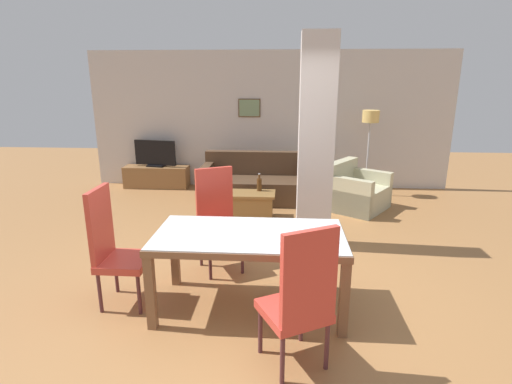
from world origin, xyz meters
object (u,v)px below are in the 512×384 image
Objects in this scene: dining_table at (250,248)px; armchair at (355,193)px; tv_screen at (155,154)px; dining_chair_near_right at (300,298)px; bottle at (259,184)px; dining_chair_head_left at (113,245)px; floor_lamp at (370,125)px; dining_chair_far_left at (218,218)px; sofa at (255,184)px; coffee_table at (253,205)px; tv_stand at (157,177)px.

dining_table is 1.41× the size of armchair.
tv_screen reaches higher than dining_table.
dining_chair_near_right reaches higher than bottle.
armchair reaches higher than bottle.
dining_table is 0.95m from dining_chair_near_right.
dining_chair_head_left reaches higher than dining_table.
dining_chair_near_right is 1.95m from dining_chair_head_left.
floor_lamp is at bearing 65.20° from dining_table.
tv_screen is 4.24m from floor_lamp.
dining_chair_far_left is 3.96m from tv_screen.
dining_chair_far_left is (-0.44, 0.87, -0.01)m from dining_table.
dining_chair_near_right is 5.18m from floor_lamp.
sofa is (0.23, 2.75, -0.32)m from dining_chair_far_left.
dining_chair_near_right is 4.15× the size of bottle.
dining_chair_far_left is at bearing 134.78° from dining_chair_head_left.
tv_screen is at bearing 89.66° from dining_chair_near_right.
dining_chair_head_left is 0.94× the size of armchair.
tv_stand is (-2.12, 1.76, 0.00)m from coffee_table.
tv_stand is at bearing 89.66° from dining_chair_near_right.
sofa is 1.50× the size of armchair.
dining_chair_far_left is at bearing 127.11° from tv_screen.
floor_lamp is at bearing 141.90° from dining_chair_head_left.
dining_chair_head_left reaches higher than bottle.
tv_stand is (-2.07, 0.76, -0.07)m from sofa.
armchair is 1.42m from floor_lamp.
dining_chair_near_right is at bearing 19.56° from armchair.
tv_stand is at bearing -167.44° from dining_chair_head_left.
tv_screen is at bearing 117.65° from dining_table.
tv_stand is at bearing -89.34° from dining_chair_far_left.
dining_chair_far_left is at bearing -125.90° from floor_lamp.
bottle is (-0.08, 2.74, -0.09)m from dining_table.
dining_chair_near_right reaches higher than armchair.
sofa is 2.18× the size of tv_screen.
dining_chair_near_right reaches higher than tv_screen.
tv_screen is (-2.21, 1.63, 0.17)m from bottle.
coffee_table is 0.82× the size of tv_screen.
coffee_table is at bearing 156.34° from dining_chair_head_left.
sofa is 6.66× the size of bottle.
tv_screen is at bearing 0.00° from tv_stand.
sofa is at bearing 99.01° from bottle.
dining_chair_head_left is 4.49m from tv_stand.
armchair is at bearing -157.32° from dining_chair_far_left.
dining_chair_near_right is 4.51m from sofa.
dining_table is 3.63m from sofa.
dining_chair_head_left is at bearing -6.91° from armchair.
dining_chair_far_left is at bearing -101.06° from bottle.
dining_chair_near_right and dining_chair_head_left have the same top height.
dining_chair_far_left is at bearing -98.84° from coffee_table.
dining_chair_far_left is 2.77m from sofa.
tv_screen reaches higher than tv_stand.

